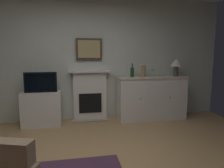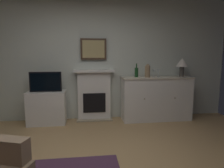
# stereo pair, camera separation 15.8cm
# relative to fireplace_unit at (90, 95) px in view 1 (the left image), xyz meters

# --- Properties ---
(wall_rear) EXTENTS (6.40, 0.06, 2.66)m
(wall_rear) POSITION_rel_fireplace_unit_xyz_m (-0.15, 0.13, 0.78)
(wall_rear) COLOR silver
(wall_rear) RESTS_ON ground_plane
(fireplace_unit) EXTENTS (0.87, 0.30, 1.10)m
(fireplace_unit) POSITION_rel_fireplace_unit_xyz_m (0.00, 0.00, 0.00)
(fireplace_unit) COLOR white
(fireplace_unit) RESTS_ON ground_plane
(framed_picture) EXTENTS (0.55, 0.04, 0.45)m
(framed_picture) POSITION_rel_fireplace_unit_xyz_m (0.00, 0.05, 0.99)
(framed_picture) COLOR #473323
(sideboard_cabinet) EXTENTS (1.52, 0.49, 0.94)m
(sideboard_cabinet) POSITION_rel_fireplace_unit_xyz_m (1.34, -0.18, -0.08)
(sideboard_cabinet) COLOR white
(sideboard_cabinet) RESTS_ON ground_plane
(table_lamp) EXTENTS (0.26, 0.26, 0.40)m
(table_lamp) POSITION_rel_fireplace_unit_xyz_m (1.91, -0.18, 0.68)
(table_lamp) COLOR #4C4742
(table_lamp) RESTS_ON sideboard_cabinet
(wine_bottle) EXTENTS (0.08, 0.08, 0.29)m
(wine_bottle) POSITION_rel_fireplace_unit_xyz_m (0.90, -0.17, 0.50)
(wine_bottle) COLOR #193F1E
(wine_bottle) RESTS_ON sideboard_cabinet
(wine_glass_left) EXTENTS (0.07, 0.07, 0.16)m
(wine_glass_left) POSITION_rel_fireplace_unit_xyz_m (1.27, -0.20, 0.52)
(wine_glass_left) COLOR silver
(wine_glass_left) RESTS_ON sideboard_cabinet
(wine_glass_center) EXTENTS (0.07, 0.07, 0.16)m
(wine_glass_center) POSITION_rel_fireplace_unit_xyz_m (1.38, -0.18, 0.52)
(wine_glass_center) COLOR silver
(wine_glass_center) RESTS_ON sideboard_cabinet
(vase_decorative) EXTENTS (0.11, 0.11, 0.28)m
(vase_decorative) POSITION_rel_fireplace_unit_xyz_m (1.12, -0.23, 0.54)
(vase_decorative) COLOR #9E7F5B
(vase_decorative) RESTS_ON sideboard_cabinet
(tv_cabinet) EXTENTS (0.75, 0.42, 0.68)m
(tv_cabinet) POSITION_rel_fireplace_unit_xyz_m (-0.97, -0.16, -0.21)
(tv_cabinet) COLOR white
(tv_cabinet) RESTS_ON ground_plane
(tv_set) EXTENTS (0.62, 0.07, 0.40)m
(tv_set) POSITION_rel_fireplace_unit_xyz_m (-0.98, -0.19, 0.33)
(tv_set) COLOR black
(tv_set) RESTS_ON tv_cabinet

